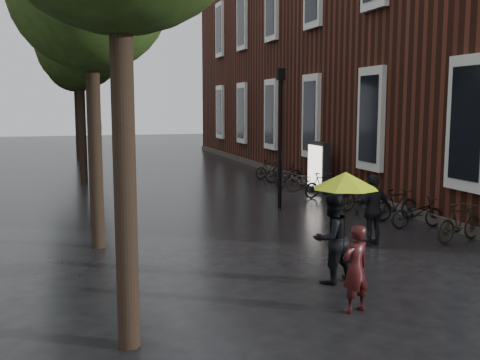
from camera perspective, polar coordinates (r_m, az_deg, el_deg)
name	(u,v)px	position (r m, az deg, el deg)	size (l,w,h in m)	color
ground	(407,339)	(9.09, 16.59, -15.26)	(120.00, 120.00, 0.00)	black
brick_building	(370,56)	(30.56, 13.02, 12.15)	(10.20, 33.20, 12.00)	#38160F
street_trees	(83,30)	(23.01, -15.70, 14.48)	(4.33, 34.03, 8.91)	black
person_burgundy	(355,269)	(9.75, 11.64, -8.80)	(0.55, 0.36, 1.51)	black
person_black	(332,238)	(11.20, 9.30, -5.86)	(0.87, 0.68, 1.79)	black
lime_umbrella	(346,180)	(10.25, 10.67, -0.04)	(1.21, 1.21, 1.77)	black
pedestrian_walking	(373,210)	(14.34, 13.38, -2.99)	(1.05, 0.44, 1.79)	black
parked_bicycles	(336,188)	(20.79, 9.70, -0.83)	(2.04, 13.92, 1.02)	black
ad_lightbox	(318,167)	(22.65, 7.93, 1.30)	(0.31, 1.34, 2.02)	black
lamp_post	(280,124)	(18.89, 4.12, 5.66)	(0.24, 0.24, 4.68)	black
cycle_sign	(100,142)	(25.57, -14.03, 3.73)	(0.15, 0.51, 2.79)	#262628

